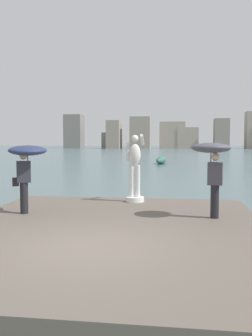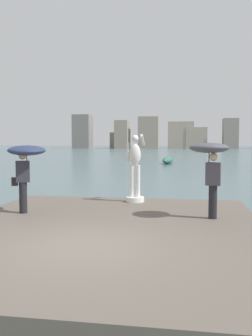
{
  "view_description": "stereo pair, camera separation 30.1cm",
  "coord_description": "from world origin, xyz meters",
  "px_view_note": "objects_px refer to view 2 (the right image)",
  "views": [
    {
      "loc": [
        1.67,
        -6.96,
        2.41
      ],
      "look_at": [
        0.0,
        5.27,
        1.55
      ],
      "focal_mm": 39.97,
      "sensor_mm": 36.0,
      "label": 1
    },
    {
      "loc": [
        1.97,
        -6.91,
        2.41
      ],
      "look_at": [
        0.0,
        5.27,
        1.55
      ],
      "focal_mm": 39.97,
      "sensor_mm": 36.0,
      "label": 2
    }
  ],
  "objects_px": {
    "onlooker_left": "(26,158)",
    "boat_near": "(168,160)",
    "onlooker_right": "(210,158)",
    "statue_white_figure": "(135,173)"
  },
  "relations": [
    {
      "from": "onlooker_left",
      "to": "boat_near",
      "type": "distance_m",
      "value": 32.4
    },
    {
      "from": "boat_near",
      "to": "onlooker_left",
      "type": "bearing_deg",
      "value": -94.33
    },
    {
      "from": "onlooker_right",
      "to": "boat_near",
      "type": "distance_m",
      "value": 32.37
    },
    {
      "from": "statue_white_figure",
      "to": "onlooker_left",
      "type": "bearing_deg",
      "value": -138.71
    },
    {
      "from": "onlooker_left",
      "to": "onlooker_right",
      "type": "bearing_deg",
      "value": 0.58
    },
    {
      "from": "statue_white_figure",
      "to": "onlooker_left",
      "type": "relative_size",
      "value": 1.17
    },
    {
      "from": "onlooker_right",
      "to": "boat_near",
      "type": "bearing_deg",
      "value": 94.72
    },
    {
      "from": "boat_near",
      "to": "statue_white_figure",
      "type": "bearing_deg",
      "value": -89.34
    },
    {
      "from": "onlooker_left",
      "to": "onlooker_right",
      "type": "height_order",
      "value": "onlooker_right"
    },
    {
      "from": "statue_white_figure",
      "to": "boat_near",
      "type": "xyz_separation_m",
      "value": [
        -0.34,
        29.82,
        -1.0
      ]
    }
  ]
}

